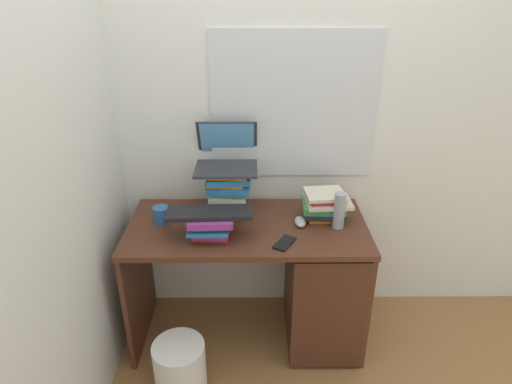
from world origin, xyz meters
TOP-DOWN VIEW (x-y plane):
  - ground_plane at (0.00, 0.00)m, footprint 6.00×6.00m
  - wall_back at (0.00, 0.35)m, footprint 6.00×0.06m
  - wall_left at (-0.74, 0.00)m, footprint 0.05×6.00m
  - desk at (0.32, -0.02)m, footprint 1.26×0.60m
  - book_stack_tall at (-0.11, 0.12)m, footprint 0.24×0.21m
  - book_stack_keyboard_riser at (-0.18, -0.12)m, footprint 0.23×0.20m
  - book_stack_side at (0.42, 0.07)m, footprint 0.26×0.21m
  - laptop at (-0.11, 0.19)m, footprint 0.33×0.33m
  - keyboard at (-0.18, -0.12)m, footprint 0.43×0.16m
  - computer_mouse at (0.28, -0.00)m, footprint 0.06×0.10m
  - mug at (-0.45, 0.03)m, footprint 0.12×0.09m
  - water_bottle at (0.47, -0.02)m, footprint 0.06×0.06m
  - cell_phone at (0.19, -0.19)m, footprint 0.13×0.15m
  - wastebasket at (-0.34, -0.42)m, footprint 0.26×0.26m

SIDE VIEW (x-z plane):
  - ground_plane at x=0.00m, z-range 0.00..0.00m
  - wastebasket at x=-0.34m, z-range 0.00..0.31m
  - desk at x=0.32m, z-range 0.03..0.78m
  - cell_phone at x=0.19m, z-range 0.75..0.76m
  - computer_mouse at x=0.28m, z-range 0.75..0.78m
  - mug at x=-0.45m, z-range 0.75..0.84m
  - book_stack_keyboard_riser at x=-0.18m, z-range 0.75..0.88m
  - book_stack_side at x=0.42m, z-range 0.75..0.90m
  - water_bottle at x=0.47m, z-range 0.75..0.94m
  - keyboard at x=-0.18m, z-range 0.87..0.89m
  - book_stack_tall at x=-0.11m, z-range 0.75..1.02m
  - laptop at x=-0.11m, z-range 0.95..1.18m
  - wall_back at x=0.00m, z-range 0.00..2.60m
  - wall_left at x=-0.74m, z-range 0.00..2.60m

